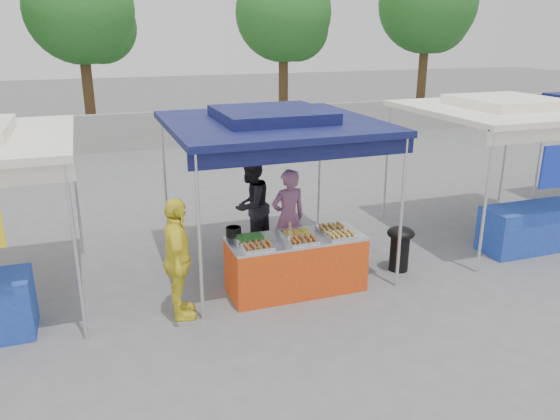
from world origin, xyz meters
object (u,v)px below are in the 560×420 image
object	(u,v)px
cooking_pot	(234,232)
customer_person	(178,260)
helper_man	(251,205)
wok_burner	(400,245)
vendor_woman	(288,218)
vendor_table	(296,264)

from	to	relation	value
cooking_pot	customer_person	bearing A→B (deg)	-147.63
helper_man	customer_person	world-z (taller)	customer_person
wok_burner	vendor_woman	world-z (taller)	vendor_woman
vendor_table	wok_burner	world-z (taller)	vendor_table
helper_man	customer_person	xyz separation A→B (m)	(-1.59, -1.91, 0.00)
vendor_table	customer_person	distance (m)	1.83
helper_man	vendor_table	bearing A→B (deg)	54.93
vendor_table	customer_person	bearing A→B (deg)	-172.88
vendor_table	vendor_woman	bearing A→B (deg)	76.39
helper_man	wok_burner	bearing A→B (deg)	100.79
vendor_table	helper_man	xyz separation A→B (m)	(-0.17, 1.69, 0.42)
cooking_pot	customer_person	xyz separation A→B (m)	(-0.92, -0.58, -0.07)
vendor_table	customer_person	size ratio (longest dim) A/B	1.18
helper_man	cooking_pot	bearing A→B (deg)	22.30
cooking_pot	wok_burner	world-z (taller)	cooking_pot
cooking_pot	wok_burner	xyz separation A→B (m)	(2.69, -0.26, -0.48)
vendor_table	cooking_pot	size ratio (longest dim) A/B	8.76
vendor_woman	cooking_pot	bearing A→B (deg)	21.56
wok_burner	helper_man	distance (m)	2.60
vendor_table	vendor_woman	xyz separation A→B (m)	(0.22, 0.93, 0.39)
vendor_table	vendor_woman	distance (m)	1.03
vendor_table	vendor_woman	world-z (taller)	vendor_woman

